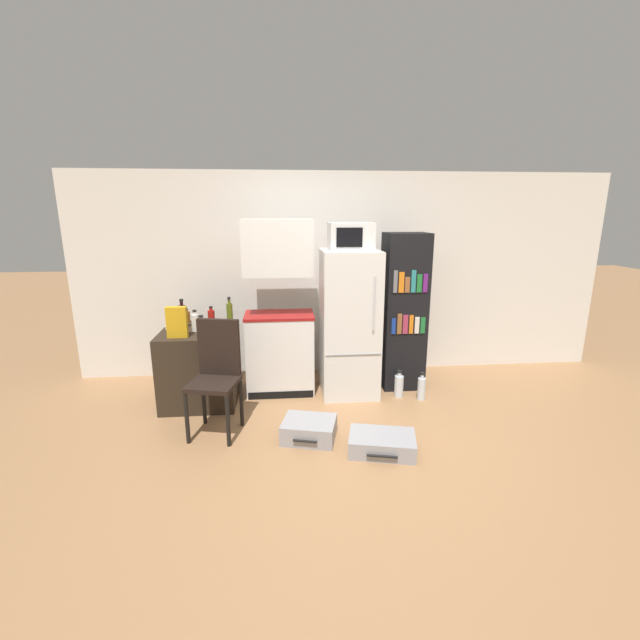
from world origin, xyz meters
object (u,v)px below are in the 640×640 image
microwave (350,236)px  water_bottle_front (399,385)px  kitchen_hutch (279,317)px  suitcase_small_flat (309,430)px  side_table (201,365)px  suitcase_large_flat (382,443)px  refrigerator (349,323)px  bottle_ketchup_red (211,317)px  water_bottle_middle (422,388)px  bottle_milk_white (195,322)px  bottle_wine_dark (182,316)px  bottle_clear_short (202,328)px  bookshelf (403,312)px  chair (217,368)px  bowl (171,327)px  bottle_olive_oil (230,314)px  bottle_amber_beer (187,316)px  cereal_box (177,322)px

microwave → water_bottle_front: microwave is taller
kitchen_hutch → suitcase_small_flat: (0.25, -1.09, -0.76)m
side_table → suitcase_large_flat: side_table is taller
refrigerator → bottle_ketchup_red: refrigerator is taller
refrigerator → water_bottle_middle: refrigerator is taller
water_bottle_middle → bottle_milk_white: bearing=175.9°
water_bottle_middle → bottle_wine_dark: bearing=173.3°
suitcase_large_flat → bottle_clear_short: bearing=162.9°
bottle_milk_white → side_table: bearing=72.9°
bookshelf → water_bottle_middle: 0.85m
kitchen_hutch → suitcase_small_flat: bearing=-77.3°
chair → bowl: bearing=140.2°
bookshelf → chair: 2.14m
bottle_wine_dark → bottle_clear_short: 0.43m
bowl → suitcase_small_flat: bowl is taller
bottle_ketchup_red → bottle_clear_short: bearing=-93.1°
side_table → bottle_milk_white: 0.48m
bottle_milk_white → bottle_olive_oil: (0.33, 0.17, 0.04)m
bottle_amber_beer → bottle_clear_short: 0.66m
kitchen_hutch → bookshelf: 1.38m
refrigerator → bookshelf: (0.63, 0.12, 0.08)m
side_table → bottle_olive_oil: 0.62m
bottle_amber_beer → suitcase_large_flat: (1.84, -1.52, -0.76)m
bottle_milk_white → suitcase_large_flat: bottle_milk_white is taller
chair → water_bottle_front: size_ratio=3.41×
kitchen_hutch → chair: 1.04m
refrigerator → suitcase_large_flat: 1.45m
bottle_clear_short → water_bottle_middle: size_ratio=0.71×
water_bottle_front → suitcase_large_flat: bearing=-112.2°
bottle_wine_dark → cereal_box: size_ratio=1.03×
suitcase_large_flat → bottle_ketchup_red: bearing=151.7°
chair → bottle_olive_oil: bearing=100.0°
bookshelf → chair: bookshelf is taller
refrigerator → water_bottle_front: (0.52, -0.20, -0.65)m
microwave → bottle_wine_dark: microwave is taller
water_bottle_front → bottle_wine_dark: bearing=175.0°
water_bottle_front → bookshelf: bearing=71.8°
suitcase_small_flat → side_table: bearing=153.5°
bowl → bookshelf: bearing=3.3°
bottle_wine_dark → cereal_box: bearing=-86.4°
kitchen_hutch → water_bottle_front: 1.49m
bottle_wine_dark → bottle_olive_oil: bottle_olive_oil is taller
bottle_clear_short → bottle_ketchup_red: bottle_clear_short is taller
cereal_box → bowl: bearing=113.6°
bottle_amber_beer → microwave: bearing=-8.3°
kitchen_hutch → suitcase_large_flat: kitchen_hutch is taller
side_table → kitchen_hutch: size_ratio=0.42×
bowl → microwave: bearing=0.8°
bottle_ketchup_red → suitcase_large_flat: size_ratio=0.34×
bottle_clear_short → cereal_box: cereal_box is taller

